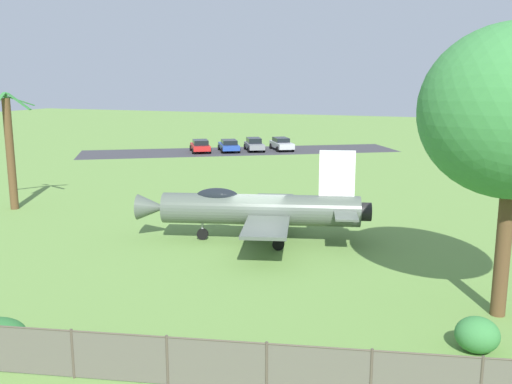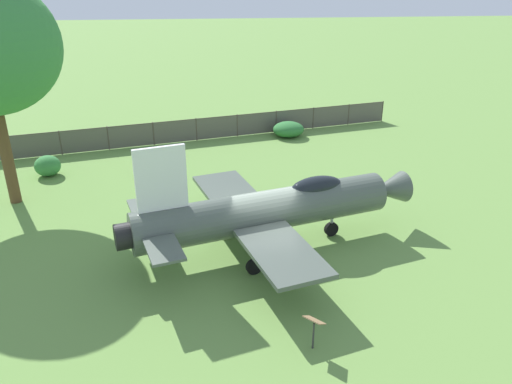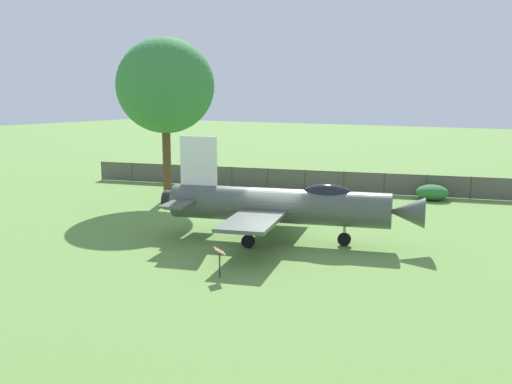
{
  "view_description": "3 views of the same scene",
  "coord_description": "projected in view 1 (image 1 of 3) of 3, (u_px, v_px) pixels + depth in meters",
  "views": [
    {
      "loc": [
        10.18,
        -26.97,
        8.42
      ],
      "look_at": [
        -0.69,
        1.16,
        2.35
      ],
      "focal_mm": 40.21,
      "sensor_mm": 36.0,
      "label": 1
    },
    {
      "loc": [
        2.2,
        17.39,
        10.32
      ],
      "look_at": [
        0.18,
        -1.23,
        1.97
      ],
      "focal_mm": 35.44,
      "sensor_mm": 36.0,
      "label": 2
    },
    {
      "loc": [
        -12.59,
        22.98,
        6.75
      ],
      "look_at": [
        1.5,
        -0.5,
        2.12
      ],
      "focal_mm": 40.69,
      "sensor_mm": 36.0,
      "label": 3
    }
  ],
  "objects": [
    {
      "name": "display_jet",
      "position": [
        254.0,
        209.0,
        29.61
      ],
      "size": [
        12.01,
        9.73,
        4.81
      ],
      "rotation": [
        0.0,
        0.0,
        3.42
      ],
      "color": "#4C564C",
      "rests_on": "ground_plane"
    },
    {
      "name": "palm_tree",
      "position": [
        10.0,
        151.0,
        36.47
      ],
      "size": [
        3.41,
        3.61,
        7.49
      ],
      "color": "brown",
      "rests_on": "ground_plane"
    },
    {
      "name": "parking_strip",
      "position": [
        240.0,
        151.0,
        66.19
      ],
      "size": [
        35.01,
        25.81,
        0.0
      ],
      "primitive_type": "cube",
      "rotation": [
        0.0,
        0.0,
        3.69
      ],
      "color": "#38383D",
      "rests_on": "ground_plane"
    },
    {
      "name": "shrub_by_tree",
      "position": [
        477.0,
        335.0,
        17.79
      ],
      "size": [
        1.37,
        1.31,
        1.12
      ],
      "color": "#387F3D",
      "rests_on": "ground_plane"
    },
    {
      "name": "parked_car_gray",
      "position": [
        254.0,
        144.0,
        66.44
      ],
      "size": [
        3.79,
        4.73,
        1.48
      ],
      "rotation": [
        0.0,
        0.0,
        5.25
      ],
      "color": "slate",
      "rests_on": "ground_plane"
    },
    {
      "name": "parked_car_blue",
      "position": [
        229.0,
        145.0,
        65.71
      ],
      "size": [
        4.08,
        4.99,
        1.38
      ],
      "rotation": [
        0.0,
        0.0,
        2.12
      ],
      "color": "#23429E",
      "rests_on": "ground_plane"
    },
    {
      "name": "perimeter_fence",
      "position": [
        267.0,
        366.0,
        15.39
      ],
      "size": [
        32.4,
        7.51,
        1.49
      ],
      "rotation": [
        0.0,
        0.0,
        6.51
      ],
      "color": "#4C4238",
      "rests_on": "ground_plane"
    },
    {
      "name": "info_plaque",
      "position": [
        283.0,
        202.0,
        35.37
      ],
      "size": [
        0.7,
        0.71,
        1.14
      ],
      "color": "#333333",
      "rests_on": "ground_plane"
    },
    {
      "name": "parked_car_silver",
      "position": [
        282.0,
        144.0,
        67.0
      ],
      "size": [
        4.12,
        4.87,
        1.44
      ],
      "rotation": [
        0.0,
        0.0,
        5.31
      ],
      "color": "#B2B5BA",
      "rests_on": "ground_plane"
    },
    {
      "name": "ground_plane",
      "position": [
        260.0,
        241.0,
        29.92
      ],
      "size": [
        200.0,
        200.0,
        0.0
      ],
      "primitive_type": "plane",
      "color": "#668E42"
    },
    {
      "name": "parked_car_red",
      "position": [
        200.0,
        146.0,
        65.11
      ],
      "size": [
        3.98,
        4.75,
        1.44
      ],
      "rotation": [
        0.0,
        0.0,
        2.14
      ],
      "color": "red",
      "rests_on": "ground_plane"
    }
  ]
}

